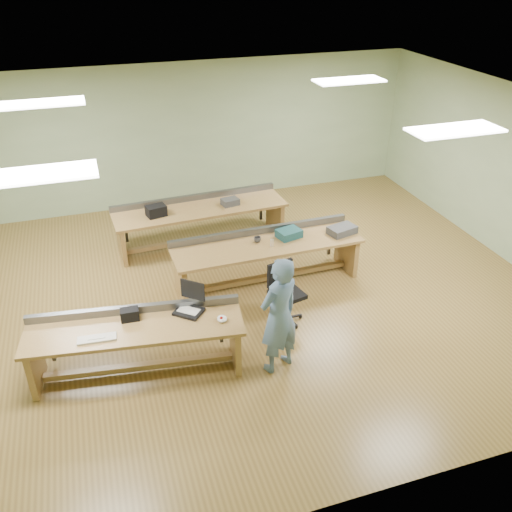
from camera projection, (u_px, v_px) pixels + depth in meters
name	position (u px, v px, depth m)	size (l,w,h in m)	color
floor	(237.00, 295.00, 8.90)	(10.00, 10.00, 0.00)	olive
ceiling	(233.00, 113.00, 7.40)	(10.00, 10.00, 0.00)	silver
wall_back	(183.00, 135.00, 11.45)	(10.00, 0.04, 3.00)	#9AB186
wall_front	(357.00, 395.00, 4.86)	(10.00, 0.04, 3.00)	#9AB186
wall_right	(509.00, 175.00, 9.48)	(0.04, 8.00, 3.00)	#9AB186
fluor_panels	(233.00, 115.00, 7.42)	(6.20, 3.50, 0.03)	white
workbench_front	(136.00, 338.00, 7.06)	(2.86, 1.11, 0.86)	olive
workbench_mid	(267.00, 252.00, 9.00)	(3.17, 0.90, 0.86)	olive
workbench_back	(200.00, 216.00, 10.20)	(3.27, 1.03, 0.86)	olive
person	(279.00, 316.00, 6.99)	(0.62, 0.40, 1.69)	slate
laptop_base	(189.00, 312.00, 7.20)	(0.35, 0.29, 0.04)	black
laptop_screen	(193.00, 290.00, 7.18)	(0.35, 0.02, 0.28)	black
keyboard	(97.00, 339.00, 6.71)	(0.48, 0.16, 0.03)	beige
trackball_mouse	(222.00, 319.00, 7.04)	(0.13, 0.15, 0.06)	white
camera_bag	(130.00, 315.00, 7.04)	(0.24, 0.15, 0.16)	black
task_chair	(285.00, 300.00, 8.17)	(0.61, 0.61, 0.94)	black
parts_bin_teal	(289.00, 233.00, 9.04)	(0.38, 0.29, 0.13)	#153F45
parts_bin_grey	(342.00, 230.00, 9.15)	(0.46, 0.30, 0.13)	#353537
mug	(257.00, 240.00, 8.89)	(0.12, 0.12, 0.09)	#353537
drinks_can	(272.00, 243.00, 8.78)	(0.06, 0.06, 0.11)	white
storage_box_back	(156.00, 211.00, 9.74)	(0.34, 0.24, 0.20)	black
tray_back	(230.00, 202.00, 10.16)	(0.31, 0.23, 0.12)	#353537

